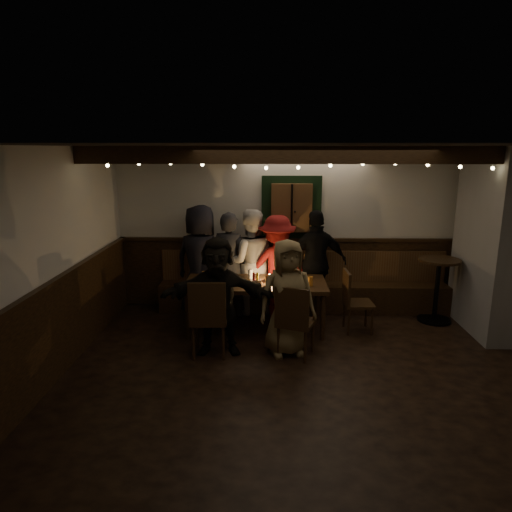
{
  "coord_description": "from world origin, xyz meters",
  "views": [
    {
      "loc": [
        -0.58,
        -4.82,
        2.58
      ],
      "look_at": [
        -0.74,
        1.6,
        1.05
      ],
      "focal_mm": 32.0,
      "sensor_mm": 36.0,
      "label": 1
    }
  ],
  "objects_px": {
    "dining_table": "(255,286)",
    "person_a": "(201,261)",
    "person_e": "(316,263)",
    "person_f": "(218,296)",
    "person_c": "(250,262)",
    "high_top": "(437,282)",
    "person_b": "(229,264)",
    "person_g": "(287,298)",
    "chair_near_left": "(208,314)",
    "chair_end": "(353,298)",
    "person_d": "(277,266)",
    "chair_near_right": "(294,318)"
  },
  "relations": [
    {
      "from": "person_a",
      "to": "person_f",
      "type": "relative_size",
      "value": 1.15
    },
    {
      "from": "dining_table",
      "to": "person_f",
      "type": "relative_size",
      "value": 1.32
    },
    {
      "from": "dining_table",
      "to": "person_a",
      "type": "xyz_separation_m",
      "value": [
        -0.87,
        0.64,
        0.21
      ]
    },
    {
      "from": "chair_near_right",
      "to": "chair_near_left",
      "type": "bearing_deg",
      "value": 179.99
    },
    {
      "from": "dining_table",
      "to": "person_c",
      "type": "bearing_deg",
      "value": 98.21
    },
    {
      "from": "person_e",
      "to": "person_f",
      "type": "xyz_separation_m",
      "value": [
        -1.38,
        -1.43,
        -0.07
      ]
    },
    {
      "from": "person_d",
      "to": "person_b",
      "type": "bearing_deg",
      "value": -10.86
    },
    {
      "from": "person_a",
      "to": "person_b",
      "type": "xyz_separation_m",
      "value": [
        0.44,
        0.0,
        -0.05
      ]
    },
    {
      "from": "chair_near_left",
      "to": "person_a",
      "type": "distance_m",
      "value": 1.61
    },
    {
      "from": "person_g",
      "to": "high_top",
      "type": "bearing_deg",
      "value": 12.61
    },
    {
      "from": "person_b",
      "to": "person_f",
      "type": "distance_m",
      "value": 1.4
    },
    {
      "from": "high_top",
      "to": "person_f",
      "type": "height_order",
      "value": "person_f"
    },
    {
      "from": "person_e",
      "to": "person_g",
      "type": "xyz_separation_m",
      "value": [
        -0.51,
        -1.44,
        -0.08
      ]
    },
    {
      "from": "person_b",
      "to": "person_c",
      "type": "relative_size",
      "value": 0.98
    },
    {
      "from": "high_top",
      "to": "person_c",
      "type": "xyz_separation_m",
      "value": [
        -2.83,
        0.32,
        0.22
      ]
    },
    {
      "from": "chair_near_left",
      "to": "person_a",
      "type": "height_order",
      "value": "person_a"
    },
    {
      "from": "chair_near_right",
      "to": "person_a",
      "type": "height_order",
      "value": "person_a"
    },
    {
      "from": "person_c",
      "to": "person_g",
      "type": "relative_size",
      "value": 1.12
    },
    {
      "from": "dining_table",
      "to": "chair_near_left",
      "type": "xyz_separation_m",
      "value": [
        -0.56,
        -0.92,
        -0.09
      ]
    },
    {
      "from": "person_a",
      "to": "person_b",
      "type": "height_order",
      "value": "person_a"
    },
    {
      "from": "person_f",
      "to": "high_top",
      "type": "bearing_deg",
      "value": 18.6
    },
    {
      "from": "person_c",
      "to": "dining_table",
      "type": "bearing_deg",
      "value": 91.71
    },
    {
      "from": "chair_near_left",
      "to": "chair_near_right",
      "type": "relative_size",
      "value": 1.07
    },
    {
      "from": "chair_near_right",
      "to": "person_c",
      "type": "distance_m",
      "value": 1.77
    },
    {
      "from": "person_e",
      "to": "person_g",
      "type": "distance_m",
      "value": 1.53
    },
    {
      "from": "person_b",
      "to": "person_g",
      "type": "xyz_separation_m",
      "value": [
        0.84,
        -1.4,
        -0.07
      ]
    },
    {
      "from": "person_d",
      "to": "person_c",
      "type": "bearing_deg",
      "value": -23.22
    },
    {
      "from": "chair_near_left",
      "to": "person_g",
      "type": "distance_m",
      "value": 1.0
    },
    {
      "from": "high_top",
      "to": "person_f",
      "type": "relative_size",
      "value": 0.64
    },
    {
      "from": "chair_near_left",
      "to": "chair_end",
      "type": "distance_m",
      "value": 2.14
    },
    {
      "from": "chair_near_left",
      "to": "chair_end",
      "type": "relative_size",
      "value": 1.13
    },
    {
      "from": "chair_near_right",
      "to": "chair_end",
      "type": "distance_m",
      "value": 1.26
    },
    {
      "from": "high_top",
      "to": "person_f",
      "type": "xyz_separation_m",
      "value": [
        -3.18,
        -1.17,
        0.14
      ]
    },
    {
      "from": "person_c",
      "to": "chair_end",
      "type": "bearing_deg",
      "value": 146.86
    },
    {
      "from": "person_a",
      "to": "person_f",
      "type": "xyz_separation_m",
      "value": [
        0.42,
        -1.39,
        -0.11
      ]
    },
    {
      "from": "person_a",
      "to": "dining_table",
      "type": "bearing_deg",
      "value": 162.13
    },
    {
      "from": "chair_near_left",
      "to": "person_e",
      "type": "distance_m",
      "value": 2.19
    },
    {
      "from": "dining_table",
      "to": "person_a",
      "type": "distance_m",
      "value": 1.1
    },
    {
      "from": "chair_near_left",
      "to": "high_top",
      "type": "xyz_separation_m",
      "value": [
        3.28,
        1.33,
        0.05
      ]
    },
    {
      "from": "chair_end",
      "to": "person_c",
      "type": "xyz_separation_m",
      "value": [
        -1.49,
        0.75,
        0.33
      ]
    },
    {
      "from": "high_top",
      "to": "person_a",
      "type": "distance_m",
      "value": 3.61
    },
    {
      "from": "person_c",
      "to": "chair_near_right",
      "type": "bearing_deg",
      "value": 103.77
    },
    {
      "from": "person_d",
      "to": "person_g",
      "type": "height_order",
      "value": "person_d"
    },
    {
      "from": "person_c",
      "to": "person_b",
      "type": "bearing_deg",
      "value": 8.77
    },
    {
      "from": "person_e",
      "to": "high_top",
      "type": "bearing_deg",
      "value": 162.65
    },
    {
      "from": "dining_table",
      "to": "person_d",
      "type": "bearing_deg",
      "value": 63.22
    },
    {
      "from": "person_c",
      "to": "person_e",
      "type": "height_order",
      "value": "person_c"
    },
    {
      "from": "chair_end",
      "to": "person_d",
      "type": "height_order",
      "value": "person_d"
    },
    {
      "from": "high_top",
      "to": "person_e",
      "type": "distance_m",
      "value": 1.83
    },
    {
      "from": "person_g",
      "to": "dining_table",
      "type": "bearing_deg",
      "value": 104.19
    }
  ]
}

